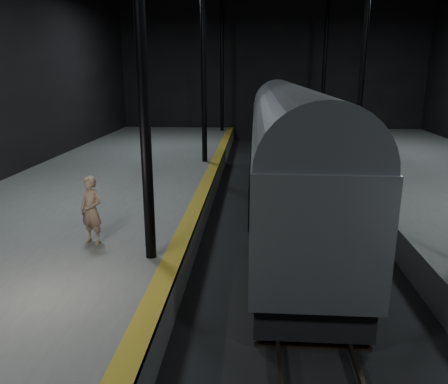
# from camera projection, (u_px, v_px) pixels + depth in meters

# --- Properties ---
(ground) EXTENTS (44.00, 44.00, 0.00)m
(ground) POSITION_uv_depth(u_px,v_px,m) (290.00, 239.00, 14.81)
(ground) COLOR black
(ground) RESTS_ON ground
(platform_left) EXTENTS (9.00, 43.80, 1.00)m
(platform_left) POSITION_uv_depth(u_px,v_px,m) (74.00, 220.00, 15.18)
(platform_left) COLOR #585855
(platform_left) RESTS_ON ground
(tactile_strip) EXTENTS (0.50, 43.80, 0.01)m
(tactile_strip) POSITION_uv_depth(u_px,v_px,m) (194.00, 209.00, 14.76)
(tactile_strip) COLOR olive
(tactile_strip) RESTS_ON platform_left
(track) EXTENTS (2.40, 43.00, 0.24)m
(track) POSITION_uv_depth(u_px,v_px,m) (290.00, 237.00, 14.79)
(track) COLOR #3F3328
(track) RESTS_ON ground
(train) EXTENTS (2.76, 18.39, 4.92)m
(train) POSITION_uv_depth(u_px,v_px,m) (287.00, 145.00, 16.76)
(train) COLOR #9C9FA4
(train) RESTS_ON ground
(woman) EXTENTS (0.79, 0.66, 1.85)m
(woman) POSITION_uv_depth(u_px,v_px,m) (91.00, 210.00, 11.60)
(woman) COLOR #927559
(woman) RESTS_ON platform_left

